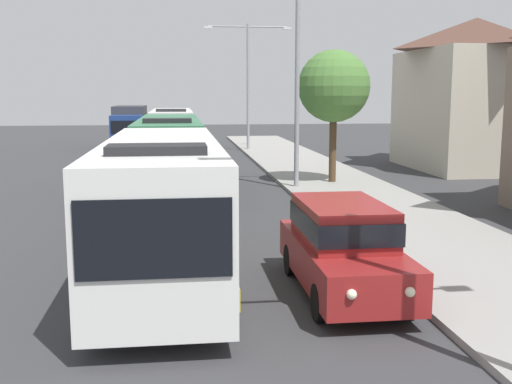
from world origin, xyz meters
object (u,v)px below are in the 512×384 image
object	(u,v)px
white_suv	(343,244)
streetlamp_far	(248,73)
bus_lead	(163,200)
bus_middle	(172,131)
streetlamp_mid	(297,62)
roadside_tree	(334,87)
box_truck_oncoming	(130,125)
bus_second_in_line	(169,151)

from	to	relation	value
white_suv	streetlamp_far	size ratio (longest dim) A/B	0.56
bus_lead	bus_middle	bearing A→B (deg)	90.00
white_suv	streetlamp_mid	bearing A→B (deg)	83.02
bus_lead	white_suv	world-z (taller)	bus_lead
streetlamp_far	roadside_tree	xyz separation A→B (m)	(1.88, -17.25, -1.10)
box_truck_oncoming	roadside_tree	world-z (taller)	roadside_tree
box_truck_oncoming	streetlamp_mid	world-z (taller)	streetlamp_mid
streetlamp_mid	roadside_tree	xyz separation A→B (m)	(1.88, 1.16, -1.01)
streetlamp_far	streetlamp_mid	bearing A→B (deg)	-90.00
bus_middle	streetlamp_far	size ratio (longest dim) A/B	1.28
white_suv	roadside_tree	world-z (taller)	roadside_tree
box_truck_oncoming	white_suv	bearing A→B (deg)	-79.13
bus_second_in_line	white_suv	size ratio (longest dim) A/B	2.46
bus_middle	streetlamp_mid	distance (m)	15.74
bus_lead	white_suv	xyz separation A→B (m)	(3.70, -2.10, -0.66)
bus_middle	box_truck_oncoming	size ratio (longest dim) A/B	1.54
bus_middle	white_suv	bearing A→B (deg)	-82.53
white_suv	roadside_tree	size ratio (longest dim) A/B	0.83
white_suv	streetlamp_mid	world-z (taller)	streetlamp_mid
streetlamp_mid	roadside_tree	bearing A→B (deg)	31.59
bus_second_in_line	bus_middle	distance (m)	13.85
bus_second_in_line	streetlamp_far	world-z (taller)	streetlamp_far
bus_middle	white_suv	distance (m)	28.45
bus_middle	streetlamp_mid	world-z (taller)	streetlamp_mid
bus_middle	streetlamp_far	bearing A→B (deg)	37.20
box_truck_oncoming	bus_second_in_line	bearing A→B (deg)	-81.51
bus_middle	streetlamp_far	distance (m)	7.78
streetlamp_far	roadside_tree	world-z (taller)	streetlamp_far
bus_second_in_line	roadside_tree	bearing A→B (deg)	5.43
white_suv	streetlamp_mid	xyz separation A→B (m)	(1.70, 13.89, 4.38)
bus_lead	bus_second_in_line	world-z (taller)	same
bus_middle	roadside_tree	world-z (taller)	roadside_tree
box_truck_oncoming	streetlamp_far	world-z (taller)	streetlamp_far
box_truck_oncoming	streetlamp_mid	xyz separation A→B (m)	(8.70, -22.58, 3.71)
bus_middle	streetlamp_far	world-z (taller)	streetlamp_far
bus_lead	streetlamp_far	distance (m)	30.92
white_suv	streetlamp_mid	distance (m)	14.66
bus_middle	white_suv	size ratio (longest dim) A/B	2.30
box_truck_oncoming	bus_middle	bearing A→B (deg)	-68.22
bus_lead	bus_middle	xyz separation A→B (m)	(0.00, 26.10, 0.00)
streetlamp_mid	bus_lead	bearing A→B (deg)	-114.60
streetlamp_mid	box_truck_oncoming	bearing A→B (deg)	111.08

